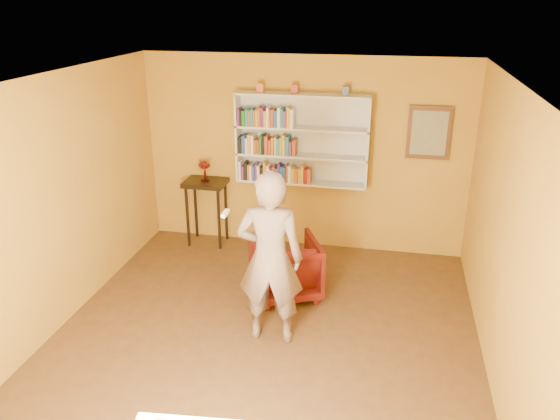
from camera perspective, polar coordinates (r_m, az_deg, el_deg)
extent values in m
cube|color=#4C3118|center=(5.98, -1.80, -13.99)|extent=(5.30, 5.80, 0.12)
cube|color=#B68221|center=(7.62, 2.48, 5.84)|extent=(5.30, 0.04, 2.70)
cube|color=#B68221|center=(3.24, -13.05, -18.82)|extent=(5.30, 0.04, 2.70)
cube|color=#B68221|center=(6.19, -22.85, 0.32)|extent=(0.04, 5.80, 2.70)
cube|color=#B68221|center=(5.27, 22.81, -3.31)|extent=(0.04, 5.80, 2.70)
cube|color=white|center=(4.91, -2.18, 13.51)|extent=(5.30, 5.80, 0.06)
cube|color=silver|center=(7.52, 2.46, 7.59)|extent=(1.80, 0.03, 1.20)
cube|color=silver|center=(7.58, -4.37, 7.67)|extent=(0.03, 0.28, 1.20)
cube|color=silver|center=(7.31, 9.21, 6.92)|extent=(0.03, 0.28, 1.20)
cube|color=silver|center=(7.56, 2.23, 2.94)|extent=(1.80, 0.28, 0.03)
cube|color=silver|center=(7.45, 2.27, 5.71)|extent=(1.80, 0.28, 0.03)
cube|color=silver|center=(7.36, 2.32, 8.56)|extent=(1.80, 0.28, 0.03)
cube|color=silver|center=(7.27, 2.37, 11.94)|extent=(1.80, 0.28, 0.03)
cube|color=white|center=(7.66, -4.08, 4.26)|extent=(0.03, 0.17, 0.26)
cube|color=#6C2777|center=(7.66, -3.82, 4.02)|extent=(0.03, 0.17, 0.20)
cube|color=black|center=(7.62, -3.53, 4.17)|extent=(0.04, 0.14, 0.25)
cube|color=#B96125|center=(7.64, -3.18, 4.09)|extent=(0.02, 0.19, 0.22)
cube|color=white|center=(7.63, -2.95, 4.05)|extent=(0.03, 0.18, 0.21)
cube|color=#224C9D|center=(7.62, -2.68, 3.98)|extent=(0.03, 0.17, 0.20)
cube|color=#6C2777|center=(7.60, -2.41, 4.07)|extent=(0.03, 0.17, 0.23)
cube|color=white|center=(7.59, -2.16, 3.98)|extent=(0.03, 0.16, 0.21)
cube|color=black|center=(7.58, -1.84, 3.90)|extent=(0.04, 0.16, 0.20)
cube|color=gold|center=(7.57, -1.52, 4.14)|extent=(0.03, 0.18, 0.26)
cube|color=white|center=(7.57, -1.19, 3.95)|extent=(0.04, 0.18, 0.22)
cube|color=maroon|center=(7.55, -0.89, 3.82)|extent=(0.03, 0.15, 0.20)
cube|color=#9D431C|center=(7.56, -0.58, 3.92)|extent=(0.03, 0.18, 0.22)
cube|color=#224C9D|center=(7.54, -0.32, 3.79)|extent=(0.03, 0.16, 0.20)
cube|color=#6C2777|center=(7.52, -0.06, 3.97)|extent=(0.03, 0.15, 0.25)
cube|color=#224C9D|center=(7.53, 0.23, 3.88)|extent=(0.03, 0.18, 0.22)
cube|color=#224C9D|center=(7.52, 0.51, 3.82)|extent=(0.04, 0.17, 0.21)
cube|color=#9D431C|center=(7.50, 0.78, 3.92)|extent=(0.02, 0.15, 0.25)
cube|color=white|center=(7.51, 1.07, 3.88)|extent=(0.04, 0.17, 0.24)
cube|color=gold|center=(7.51, 1.42, 3.75)|extent=(0.04, 0.19, 0.20)
cube|color=#B96125|center=(7.49, 1.73, 3.65)|extent=(0.04, 0.15, 0.20)
cube|color=gold|center=(7.48, 2.10, 3.62)|extent=(0.03, 0.15, 0.19)
cube|color=gold|center=(7.46, 2.40, 3.84)|extent=(0.04, 0.15, 0.26)
cube|color=maroon|center=(7.47, 2.77, 3.66)|extent=(0.04, 0.17, 0.21)
cube|color=#B96125|center=(7.45, 3.09, 3.61)|extent=(0.04, 0.14, 0.21)
cube|color=black|center=(7.55, -4.10, 6.90)|extent=(0.04, 0.17, 0.23)
cube|color=#224C9D|center=(7.55, -3.70, 6.96)|extent=(0.04, 0.19, 0.25)
cube|color=white|center=(7.53, -3.41, 6.80)|extent=(0.03, 0.16, 0.21)
cube|color=gold|center=(7.50, -3.16, 6.96)|extent=(0.04, 0.15, 0.26)
cube|color=white|center=(7.51, -2.79, 6.94)|extent=(0.04, 0.18, 0.25)
cube|color=#9D431C|center=(7.50, -2.48, 6.70)|extent=(0.04, 0.16, 0.20)
cube|color=#9D431C|center=(7.49, -2.21, 6.71)|extent=(0.03, 0.17, 0.20)
cube|color=#1C8021|center=(7.47, -1.94, 6.89)|extent=(0.03, 0.16, 0.26)
cube|color=black|center=(7.46, -1.69, 6.91)|extent=(0.03, 0.15, 0.27)
cube|color=#9D431C|center=(7.45, -1.37, 6.84)|extent=(0.04, 0.15, 0.25)
cube|color=#9D431C|center=(7.46, -0.97, 6.67)|extent=(0.03, 0.19, 0.20)
cube|color=#B96125|center=(7.45, -0.68, 6.77)|extent=(0.03, 0.18, 0.24)
cube|color=gold|center=(7.43, -0.40, 6.79)|extent=(0.03, 0.17, 0.25)
cube|color=teal|center=(7.42, -0.13, 6.69)|extent=(0.04, 0.15, 0.23)
cube|color=gold|center=(7.42, 0.16, 6.75)|extent=(0.02, 0.17, 0.24)
cube|color=gold|center=(7.42, 0.47, 6.84)|extent=(0.04, 0.18, 0.27)
cube|color=teal|center=(7.41, 0.86, 6.79)|extent=(0.04, 0.18, 0.26)
cube|color=#6C2777|center=(7.40, 1.18, 6.49)|extent=(0.03, 0.16, 0.19)
cube|color=#9D431C|center=(7.40, 1.55, 6.60)|extent=(0.04, 0.19, 0.22)
cube|color=#6C2777|center=(7.46, -4.24, 9.71)|extent=(0.03, 0.16, 0.23)
cube|color=black|center=(7.45, -4.01, 9.62)|extent=(0.03, 0.15, 0.21)
cube|color=#1C8021|center=(7.46, -3.69, 9.62)|extent=(0.04, 0.19, 0.20)
cube|color=teal|center=(7.44, -3.36, 9.68)|extent=(0.04, 0.18, 0.22)
cube|color=#B96125|center=(7.43, -3.11, 9.61)|extent=(0.02, 0.17, 0.21)
cube|color=teal|center=(7.42, -2.85, 9.68)|extent=(0.03, 0.17, 0.23)
cube|color=#B96125|center=(7.41, -2.60, 9.62)|extent=(0.02, 0.16, 0.22)
cube|color=gold|center=(7.40, -2.33, 9.62)|extent=(0.03, 0.16, 0.22)
cube|color=#B96125|center=(7.38, -2.10, 9.75)|extent=(0.03, 0.14, 0.26)
cube|color=#6C2777|center=(7.39, -1.76, 9.72)|extent=(0.04, 0.18, 0.25)
cube|color=gold|center=(7.37, -1.48, 9.55)|extent=(0.03, 0.16, 0.21)
cube|color=white|center=(7.37, -1.18, 9.75)|extent=(0.03, 0.18, 0.26)
cube|color=#B96125|center=(7.37, -0.97, 9.64)|extent=(0.02, 0.18, 0.23)
cube|color=#9D431C|center=(7.36, -0.71, 9.62)|extent=(0.04, 0.17, 0.23)
cube|color=#224C9D|center=(7.35, -0.36, 9.56)|extent=(0.04, 0.18, 0.22)
cube|color=white|center=(7.34, -0.03, 9.71)|extent=(0.04, 0.17, 0.26)
cube|color=teal|center=(7.33, 0.30, 9.65)|extent=(0.04, 0.18, 0.25)
cube|color=#6C2777|center=(7.32, 0.60, 9.51)|extent=(0.04, 0.16, 0.22)
cube|color=gold|center=(7.31, 0.96, 9.68)|extent=(0.04, 0.16, 0.27)
cube|color=white|center=(7.30, 1.31, 9.59)|extent=(0.04, 0.17, 0.25)
cube|color=#CB673A|center=(7.37, -2.04, 12.65)|extent=(0.09, 0.09, 0.12)
cube|color=#A9383B|center=(7.28, 1.56, 12.52)|extent=(0.08, 0.08, 0.11)
cube|color=#485678|center=(7.19, 6.89, 12.27)|extent=(0.08, 0.08, 0.11)
cube|color=#513017|center=(7.39, 15.30, 7.80)|extent=(0.55, 0.04, 0.70)
cube|color=gray|center=(7.37, 15.31, 7.76)|extent=(0.45, 0.02, 0.58)
cylinder|color=black|center=(7.92, -9.63, -0.75)|extent=(0.04, 0.04, 0.90)
cylinder|color=black|center=(7.77, -6.40, -1.02)|extent=(0.04, 0.04, 0.90)
cylinder|color=black|center=(8.21, -8.80, 0.14)|extent=(0.04, 0.04, 0.90)
cylinder|color=black|center=(8.07, -5.67, -0.11)|extent=(0.04, 0.04, 0.90)
cube|color=black|center=(7.82, -7.80, 2.84)|extent=(0.59, 0.45, 0.06)
cylinder|color=maroon|center=(7.81, -7.82, 3.13)|extent=(0.12, 0.12, 0.02)
cylinder|color=maroon|center=(7.78, -7.85, 3.75)|extent=(0.03, 0.03, 0.15)
ellipsoid|color=maroon|center=(7.74, -7.90, 4.67)|extent=(0.17, 0.17, 0.11)
cylinder|color=#FFE3AE|center=(7.72, -7.32, 4.59)|extent=(0.01, 0.01, 0.12)
cylinder|color=#FFE3AE|center=(7.77, -7.31, 4.70)|extent=(0.01, 0.01, 0.12)
cylinder|color=#FFE3AE|center=(7.81, -7.53, 4.78)|extent=(0.01, 0.01, 0.12)
cylinder|color=#FFE3AE|center=(7.82, -7.89, 4.80)|extent=(0.01, 0.01, 0.12)
cylinder|color=#FFE3AE|center=(7.81, -8.25, 4.75)|extent=(0.01, 0.01, 0.12)
cylinder|color=#FFE3AE|center=(7.77, -8.47, 4.65)|extent=(0.01, 0.01, 0.12)
cylinder|color=#FFE3AE|center=(7.72, -8.48, 4.54)|extent=(0.01, 0.01, 0.12)
cylinder|color=#FFE3AE|center=(7.68, -8.27, 4.46)|extent=(0.01, 0.01, 0.12)
cylinder|color=#FFE3AE|center=(7.67, -7.91, 4.44)|extent=(0.01, 0.01, 0.12)
cylinder|color=#FFE3AE|center=(7.68, -7.54, 4.49)|extent=(0.01, 0.01, 0.12)
imported|color=#440604|center=(6.60, 0.56, -6.03)|extent=(1.02, 1.03, 0.72)
imported|color=#7D675B|center=(5.53, -1.06, -5.12)|extent=(0.72, 0.50, 1.87)
cube|color=white|center=(5.05, -5.73, -0.35)|extent=(0.04, 0.15, 0.04)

